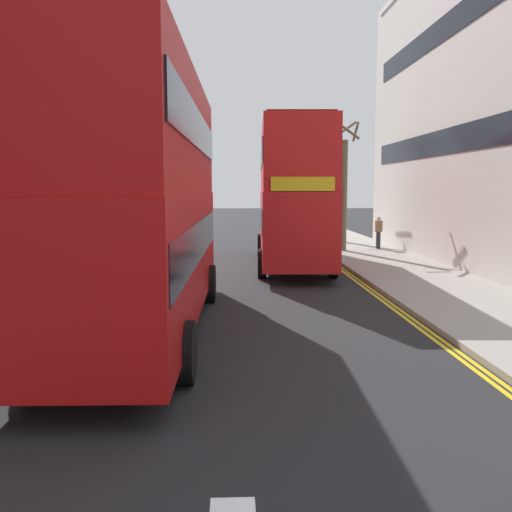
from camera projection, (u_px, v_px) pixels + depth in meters
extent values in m
cube|color=#9E9991|center=(451.00, 293.00, 16.92)|extent=(4.00, 80.00, 0.14)
cube|color=#9E9991|center=(5.00, 297.00, 16.36)|extent=(4.00, 80.00, 0.14)
cube|color=yellow|center=(400.00, 310.00, 14.86)|extent=(0.10, 56.00, 0.01)
cube|color=yellow|center=(394.00, 310.00, 14.85)|extent=(0.10, 56.00, 0.01)
cube|color=#B20F0F|center=(142.00, 254.00, 12.38)|extent=(2.74, 10.85, 2.60)
cube|color=#B20F0F|center=(139.00, 134.00, 12.08)|extent=(2.68, 10.64, 2.50)
cube|color=black|center=(142.00, 240.00, 12.34)|extent=(2.76, 10.42, 0.84)
cube|color=black|center=(139.00, 130.00, 12.06)|extent=(2.74, 10.21, 0.80)
cube|color=yellow|center=(172.00, 184.00, 17.53)|extent=(2.00, 0.10, 0.44)
cube|color=maroon|center=(138.00, 71.00, 11.92)|extent=(2.47, 9.77, 0.10)
cylinder|color=black|center=(119.00, 284.00, 15.82)|extent=(0.32, 1.05, 1.04)
cylinder|color=black|center=(210.00, 284.00, 15.87)|extent=(0.32, 1.05, 1.04)
cylinder|color=black|center=(29.00, 353.00, 9.17)|extent=(0.32, 1.05, 1.04)
cylinder|color=black|center=(185.00, 352.00, 9.22)|extent=(0.32, 1.05, 1.04)
cube|color=red|center=(292.00, 223.00, 23.30)|extent=(2.98, 10.90, 2.60)
cube|color=red|center=(292.00, 160.00, 22.99)|extent=(2.92, 10.68, 2.50)
cube|color=black|center=(292.00, 216.00, 23.26)|extent=(2.99, 10.47, 0.84)
cube|color=black|center=(292.00, 157.00, 22.98)|extent=(2.97, 10.26, 0.80)
cube|color=yellow|center=(303.00, 184.00, 17.77)|extent=(2.00, 0.15, 0.44)
cube|color=maroon|center=(292.00, 127.00, 22.84)|extent=(2.69, 9.81, 0.10)
cylinder|color=black|center=(333.00, 263.00, 20.11)|extent=(0.35, 1.05, 1.04)
cylinder|color=black|center=(262.00, 263.00, 20.12)|extent=(0.35, 1.05, 1.04)
cylinder|color=black|center=(314.00, 245.00, 26.76)|extent=(0.35, 1.05, 1.04)
cylinder|color=black|center=(261.00, 245.00, 26.77)|extent=(0.35, 1.05, 1.04)
cylinder|color=#2D2D38|center=(378.00, 240.00, 28.64)|extent=(0.22, 0.22, 0.85)
cube|color=#8C6647|center=(379.00, 226.00, 28.55)|extent=(0.34, 0.22, 0.56)
sphere|color=beige|center=(379.00, 218.00, 28.51)|extent=(0.20, 0.20, 0.20)
cylinder|color=#6B6047|center=(318.00, 194.00, 34.63)|extent=(0.44, 0.44, 5.30)
cylinder|color=#6B6047|center=(332.00, 140.00, 34.07)|extent=(0.56, 1.59, 1.19)
cylinder|color=#6B6047|center=(319.00, 145.00, 34.74)|extent=(0.99, 0.28, 0.74)
cylinder|color=#6B6047|center=(309.00, 141.00, 34.83)|extent=(1.33, 1.14, 1.19)
cylinder|color=#6B6047|center=(310.00, 143.00, 34.05)|extent=(0.52, 1.20, 0.91)
cylinder|color=#6B6047|center=(322.00, 143.00, 33.72)|extent=(1.18, 0.30, 0.87)
cylinder|color=#6B6047|center=(343.00, 196.00, 27.62)|extent=(0.37, 0.37, 5.32)
cylinder|color=#6B6047|center=(356.00, 132.00, 27.27)|extent=(0.13, 1.14, 0.85)
cylinder|color=#6B6047|center=(343.00, 131.00, 27.90)|extent=(1.37, 0.23, 1.00)
cylinder|color=#6B6047|center=(328.00, 129.00, 27.38)|extent=(0.48, 1.56, 1.15)
cylinder|color=#6B6047|center=(347.00, 130.00, 26.66)|extent=(1.24, 0.13, 0.91)
cube|color=black|center=(480.00, 1.00, 19.33)|extent=(0.04, 24.64, 1.00)
cube|color=black|center=(474.00, 135.00, 19.86)|extent=(0.04, 24.64, 1.00)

